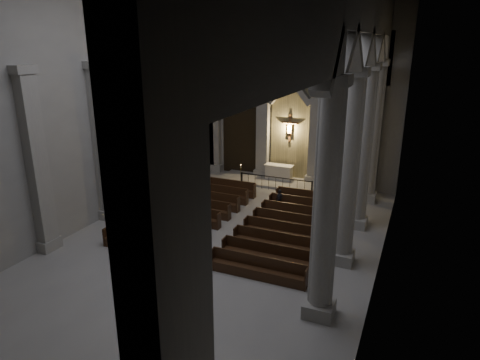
{
  "coord_description": "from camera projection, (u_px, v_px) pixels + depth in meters",
  "views": [
    {
      "loc": [
        7.98,
        -15.03,
        8.87
      ],
      "look_at": [
        0.2,
        3.0,
        2.53
      ],
      "focal_mm": 32.0,
      "sensor_mm": 36.0,
      "label": 1
    }
  ],
  "objects": [
    {
      "name": "room",
      "position": [
        205.0,
        77.0,
        16.53
      ],
      "size": [
        24.0,
        24.1,
        12.0
      ],
      "color": "#999691",
      "rests_on": "ground"
    },
    {
      "name": "sanctuary_wall",
      "position": [
        291.0,
        80.0,
        26.91
      ],
      "size": [
        14.0,
        0.77,
        12.0
      ],
      "color": "#9A9790",
      "rests_on": "ground"
    },
    {
      "name": "right_arcade",
      "position": [
        355.0,
        72.0,
        15.55
      ],
      "size": [
        1.0,
        24.0,
        12.0
      ],
      "color": "#9A9790",
      "rests_on": "ground"
    },
    {
      "name": "left_pilasters",
      "position": [
        127.0,
        138.0,
        23.26
      ],
      "size": [
        0.6,
        13.0,
        8.03
      ],
      "color": "#9A9790",
      "rests_on": "ground"
    },
    {
      "name": "sanctuary_step",
      "position": [
        283.0,
        183.0,
        28.1
      ],
      "size": [
        8.5,
        2.6,
        0.15
      ],
      "primitive_type": "cube",
      "color": "#9A9790",
      "rests_on": "ground"
    },
    {
      "name": "altar",
      "position": [
        279.0,
        172.0,
        28.51
      ],
      "size": [
        1.88,
        0.75,
        0.95
      ],
      "color": "beige",
      "rests_on": "sanctuary_step"
    },
    {
      "name": "altar_rail",
      "position": [
        276.0,
        181.0,
        26.61
      ],
      "size": [
        4.7,
        0.09,
        0.92
      ],
      "color": "black",
      "rests_on": "ground"
    },
    {
      "name": "candle_stand_left",
      "position": [
        241.0,
        178.0,
        28.03
      ],
      "size": [
        0.22,
        0.22,
        1.31
      ],
      "color": "olive",
      "rests_on": "ground"
    },
    {
      "name": "candle_stand_right",
      "position": [
        316.0,
        191.0,
        25.72
      ],
      "size": [
        0.21,
        0.21,
        1.22
      ],
      "color": "olive",
      "rests_on": "ground"
    },
    {
      "name": "pews",
      "position": [
        237.0,
        221.0,
        21.49
      ],
      "size": [
        9.43,
        8.84,
        0.9
      ],
      "color": "black",
      "rests_on": "ground"
    },
    {
      "name": "worshipper",
      "position": [
        279.0,
        200.0,
        23.64
      ],
      "size": [
        0.47,
        0.37,
        1.15
      ],
      "primitive_type": "imported",
      "rotation": [
        0.0,
        0.0,
        -0.25
      ],
      "color": "black",
      "rests_on": "ground"
    }
  ]
}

